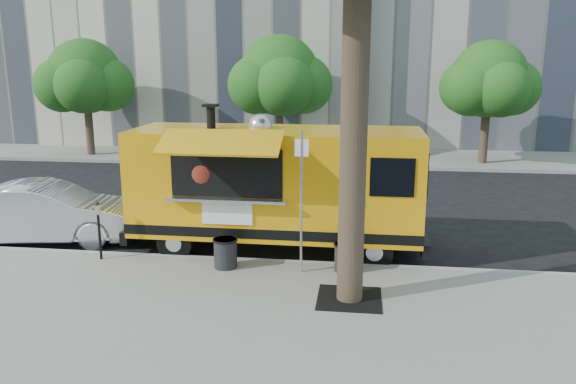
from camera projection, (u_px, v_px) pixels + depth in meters
The scene contains 14 objects.
ground at pixel (244, 251), 13.59m from camera, with size 120.00×120.00×0.00m, color black.
sidewalk at pixel (197, 323), 9.72m from camera, with size 60.00×6.00×0.15m, color gray.
curb at pixel (236, 262), 12.68m from camera, with size 60.00×0.14×0.16m, color #999993.
far_sidewalk at pixel (303, 156), 26.60m from camera, with size 60.00×5.00×0.15m, color gray.
tree_well at pixel (349, 298), 10.52m from camera, with size 1.20×1.20×0.02m, color black.
far_tree_a at pixel (85, 77), 25.87m from camera, with size 3.42×3.42×5.36m.
far_tree_b at pixel (279, 76), 25.10m from camera, with size 3.60×3.60×5.50m.
far_tree_c at pixel (489, 80), 23.69m from camera, with size 3.24×3.24×5.21m.
sign_post at pixel (301, 194), 11.48m from camera, with size 0.28×0.06×3.00m.
parking_meter at pixel (99, 223), 12.45m from camera, with size 0.11×0.11×1.33m.
food_truck at pixel (275, 185), 13.29m from camera, with size 7.07×3.27×3.49m.
sedan at pixel (47, 213), 14.15m from camera, with size 1.61×4.62×1.52m, color silver.
trash_bin_left at pixel (345, 256), 11.85m from camera, with size 0.51×0.51×0.61m.
trash_bin_right at pixel (225, 252), 12.05m from camera, with size 0.54×0.54×0.64m.
Camera 1 is at (2.74, -12.65, 4.51)m, focal length 35.00 mm.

